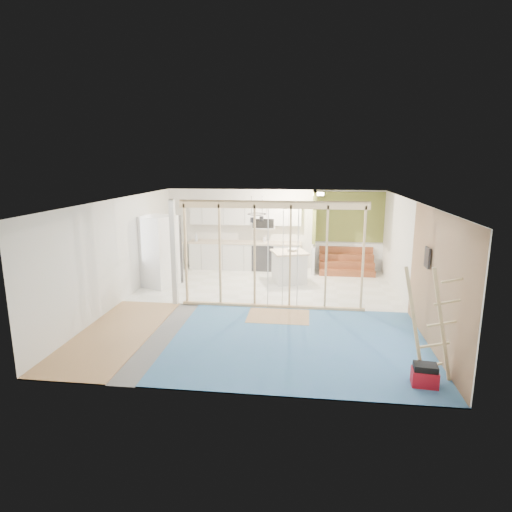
# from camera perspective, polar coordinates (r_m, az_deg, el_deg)

# --- Properties ---
(room) EXTENTS (7.01, 8.01, 2.61)m
(room) POSITION_cam_1_polar(r_m,az_deg,el_deg) (10.11, 0.49, 0.10)
(room) COLOR slate
(room) RESTS_ON ground
(floor_overlays) EXTENTS (7.00, 8.00, 0.03)m
(floor_overlays) POSITION_cam_1_polar(r_m,az_deg,el_deg) (10.51, 0.92, -6.72)
(floor_overlays) COLOR white
(floor_overlays) RESTS_ON room
(stud_frame) EXTENTS (4.66, 0.14, 2.60)m
(stud_frame) POSITION_cam_1_polar(r_m,az_deg,el_deg) (10.08, -0.73, 1.67)
(stud_frame) COLOR tan
(stud_frame) RESTS_ON room
(base_cabinets) EXTENTS (4.45, 2.24, 0.93)m
(base_cabinets) POSITION_cam_1_polar(r_m,az_deg,el_deg) (13.78, -4.57, -0.16)
(base_cabinets) COLOR silver
(base_cabinets) RESTS_ON room
(upper_cabinets) EXTENTS (3.60, 0.41, 0.85)m
(upper_cabinets) POSITION_cam_1_polar(r_m,az_deg,el_deg) (13.87, -1.16, 5.63)
(upper_cabinets) COLOR silver
(upper_cabinets) RESTS_ON room
(green_partition) EXTENTS (2.25, 1.51, 2.60)m
(green_partition) POSITION_cam_1_polar(r_m,az_deg,el_deg) (13.73, 10.76, 1.65)
(green_partition) COLOR olive
(green_partition) RESTS_ON room
(pot_rack) EXTENTS (0.52, 0.52, 0.72)m
(pot_rack) POSITION_cam_1_polar(r_m,az_deg,el_deg) (11.88, 0.07, 5.35)
(pot_rack) COLOR black
(pot_rack) RESTS_ON room
(sheathing_panel) EXTENTS (0.02, 4.00, 2.60)m
(sheathing_panel) POSITION_cam_1_polar(r_m,az_deg,el_deg) (8.44, 23.03, -3.39)
(sheathing_panel) COLOR #A77B5A
(sheathing_panel) RESTS_ON room
(electrical_panel) EXTENTS (0.04, 0.30, 0.40)m
(electrical_panel) POSITION_cam_1_polar(r_m,az_deg,el_deg) (8.91, 21.88, -0.18)
(electrical_panel) COLOR #333337
(electrical_panel) RESTS_ON room
(ceiling_light) EXTENTS (0.32, 0.32, 0.08)m
(ceiling_light) POSITION_cam_1_polar(r_m,az_deg,el_deg) (12.85, 8.34, 8.19)
(ceiling_light) COLOR #FFEABF
(ceiling_light) RESTS_ON room
(fridge) EXTENTS (1.15, 1.11, 2.01)m
(fridge) POSITION_cam_1_polar(r_m,az_deg,el_deg) (12.28, -12.90, 0.58)
(fridge) COLOR white
(fridge) RESTS_ON room
(island) EXTENTS (1.20, 1.20, 0.93)m
(island) POSITION_cam_1_polar(r_m,az_deg,el_deg) (12.50, 4.43, -1.48)
(island) COLOR silver
(island) RESTS_ON room
(bowl) EXTENTS (0.31, 0.31, 0.07)m
(bowl) POSITION_cam_1_polar(r_m,az_deg,el_deg) (12.46, 4.86, 0.84)
(bowl) COLOR silver
(bowl) RESTS_ON island
(soap_bottle_a) EXTENTS (0.12, 0.12, 0.28)m
(soap_bottle_a) POSITION_cam_1_polar(r_m,az_deg,el_deg) (14.09, -7.98, 2.53)
(soap_bottle_a) COLOR silver
(soap_bottle_a) RESTS_ON base_cabinets
(soap_bottle_b) EXTENTS (0.10, 0.10, 0.19)m
(soap_bottle_b) POSITION_cam_1_polar(r_m,az_deg,el_deg) (13.89, 1.18, 2.33)
(soap_bottle_b) COLOR silver
(soap_bottle_b) RESTS_ON base_cabinets
(toolbox) EXTENTS (0.42, 0.33, 0.37)m
(toolbox) POSITION_cam_1_polar(r_m,az_deg,el_deg) (7.44, 21.58, -14.63)
(toolbox) COLOR #A30F1B
(toolbox) RESTS_ON room
(ladder) EXTENTS (1.01, 0.06, 1.87)m
(ladder) POSITION_cam_1_polar(r_m,az_deg,el_deg) (7.34, 22.37, -8.45)
(ladder) COLOR #DFC588
(ladder) RESTS_ON room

